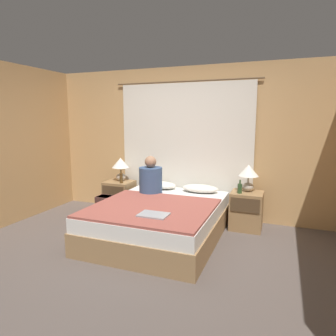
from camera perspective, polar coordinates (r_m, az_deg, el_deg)
The scene contains 16 objects.
ground_plane at distance 3.82m, azimuth -5.33°, elevation -16.27°, with size 16.00×16.00×0.00m, color #564C47.
wall_back at distance 5.11m, azimuth 3.36°, elevation 4.85°, with size 4.91×0.06×2.50m.
curtain_panel at distance 5.07m, azimuth 3.13°, elevation 3.44°, with size 2.48×0.02×2.27m.
bed at distance 4.27m, azimuth -1.50°, elevation -9.91°, with size 1.61×2.04×0.49m.
nightstand_left at distance 5.38m, azimuth -9.23°, elevation -5.48°, with size 0.47×0.44×0.57m.
nightstand_right at distance 4.70m, azimuth 14.69°, elevation -7.84°, with size 0.47×0.44×0.57m.
lamp_left at distance 5.32m, azimuth -9.02°, elevation 0.46°, with size 0.30×0.30×0.41m.
lamp_right at distance 4.64m, azimuth 15.07°, elevation -1.05°, with size 0.30×0.30×0.41m.
pillow_left at distance 5.05m, azimuth -1.66°, elevation -3.25°, with size 0.59×0.32×0.12m.
pillow_right at distance 4.82m, azimuth 6.16°, elevation -3.89°, with size 0.59×0.32×0.12m.
blanket_on_bed at distance 3.94m, azimuth -3.14°, elevation -7.58°, with size 1.55×1.40×0.03m.
person_left_in_bed at distance 4.67m, azimuth -3.32°, elevation -2.06°, with size 0.36×0.36×0.60m.
beer_bottle_on_left_stand at distance 5.16m, azimuth -8.90°, elevation -1.86°, with size 0.06×0.06×0.23m.
beer_bottle_on_right_stand at distance 4.53m, azimuth 13.51°, elevation -3.77°, with size 0.07×0.07×0.20m.
laptop_on_bed at distance 3.59m, azimuth -2.76°, elevation -8.88°, with size 0.35×0.25×0.02m.
backpack_on_floor at distance 4.99m, azimuth -11.70°, elevation -7.31°, with size 0.28×0.24×0.42m.
Camera 1 is at (1.55, -3.08, 1.65)m, focal length 32.00 mm.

